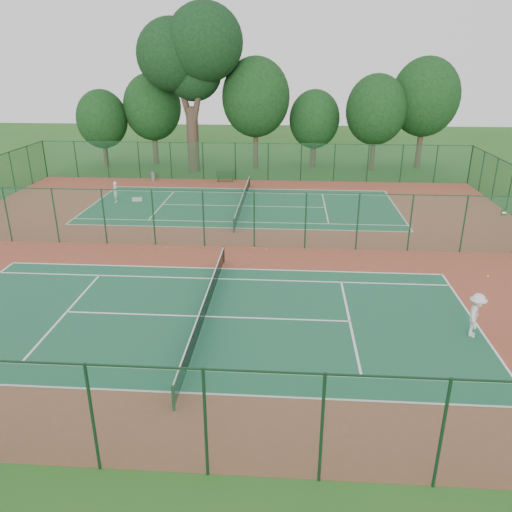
# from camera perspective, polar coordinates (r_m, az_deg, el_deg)

# --- Properties ---
(ground) EXTENTS (120.00, 120.00, 0.00)m
(ground) POSITION_cam_1_polar(r_m,az_deg,el_deg) (30.73, -3.06, 1.10)
(ground) COLOR #24561B
(ground) RESTS_ON ground
(red_pad) EXTENTS (40.00, 36.00, 0.01)m
(red_pad) POSITION_cam_1_polar(r_m,az_deg,el_deg) (30.73, -3.06, 1.10)
(red_pad) COLOR brown
(red_pad) RESTS_ON ground
(court_near) EXTENTS (23.77, 10.97, 0.01)m
(court_near) POSITION_cam_1_polar(r_m,az_deg,el_deg) (22.61, -5.78, -6.90)
(court_near) COLOR #1C583C
(court_near) RESTS_ON red_pad
(court_far) EXTENTS (23.77, 10.97, 0.01)m
(court_far) POSITION_cam_1_polar(r_m,az_deg,el_deg) (39.23, -1.50, 5.74)
(court_far) COLOR #1C5837
(court_far) RESTS_ON red_pad
(fence_north) EXTENTS (40.00, 0.09, 3.50)m
(fence_north) POSITION_cam_1_polar(r_m,az_deg,el_deg) (47.55, -0.50, 10.74)
(fence_north) COLOR #194C2C
(fence_north) RESTS_ON ground
(fence_south) EXTENTS (40.00, 0.09, 3.50)m
(fence_south) POSITION_cam_1_polar(r_m,az_deg,el_deg) (14.35, -12.18, -17.92)
(fence_south) COLOR #17462F
(fence_south) RESTS_ON ground
(fence_divider) EXTENTS (40.00, 0.09, 3.50)m
(fence_divider) POSITION_cam_1_polar(r_m,az_deg,el_deg) (30.16, -3.13, 4.23)
(fence_divider) COLOR #1C5537
(fence_divider) RESTS_ON ground
(tennis_net_near) EXTENTS (0.10, 12.90, 0.97)m
(tennis_net_near) POSITION_cam_1_polar(r_m,az_deg,el_deg) (22.36, -5.83, -5.71)
(tennis_net_near) COLOR #163D1F
(tennis_net_near) RESTS_ON ground
(tennis_net_far) EXTENTS (0.10, 12.90, 0.97)m
(tennis_net_far) POSITION_cam_1_polar(r_m,az_deg,el_deg) (39.08, -1.51, 6.48)
(tennis_net_far) COLOR #143720
(tennis_net_far) RESTS_ON ground
(player_near) EXTENTS (1.12, 1.41, 1.91)m
(player_near) POSITION_cam_1_polar(r_m,az_deg,el_deg) (22.50, 23.84, -6.21)
(player_near) COLOR silver
(player_near) RESTS_ON court_near
(player_far) EXTENTS (0.50, 0.67, 1.67)m
(player_far) POSITION_cam_1_polar(r_m,az_deg,el_deg) (41.62, -15.79, 7.06)
(player_far) COLOR silver
(player_far) RESTS_ON court_far
(trash_bin) EXTENTS (0.55, 0.55, 0.83)m
(trash_bin) POSITION_cam_1_polar(r_m,az_deg,el_deg) (48.59, -11.67, 8.93)
(trash_bin) COLOR slate
(trash_bin) RESTS_ON red_pad
(bench) EXTENTS (1.71, 0.62, 1.03)m
(bench) POSITION_cam_1_polar(r_m,az_deg,el_deg) (47.21, -3.57, 9.11)
(bench) COLOR #113317
(bench) RESTS_ON red_pad
(kit_bag) EXTENTS (0.81, 0.43, 0.29)m
(kit_bag) POSITION_cam_1_polar(r_m,az_deg,el_deg) (41.69, -13.42, 6.31)
(kit_bag) COLOR silver
(kit_bag) RESTS_ON red_pad
(stray_ball_a) EXTENTS (0.06, 0.06, 0.06)m
(stray_ball_a) POSITION_cam_1_polar(r_m,az_deg,el_deg) (30.36, -0.21, 0.95)
(stray_ball_a) COLOR #C9EA36
(stray_ball_a) RESTS_ON red_pad
(stray_ball_b) EXTENTS (0.07, 0.07, 0.07)m
(stray_ball_b) POSITION_cam_1_polar(r_m,az_deg,el_deg) (30.09, 1.18, 0.76)
(stray_ball_b) COLOR #BDCC2F
(stray_ball_b) RESTS_ON red_pad
(stray_ball_c) EXTENTS (0.07, 0.07, 0.07)m
(stray_ball_c) POSITION_cam_1_polar(r_m,az_deg,el_deg) (30.90, -10.21, 0.98)
(stray_ball_c) COLOR #E4F538
(stray_ball_c) RESTS_ON red_pad
(big_tree) EXTENTS (10.26, 7.51, 15.76)m
(big_tree) POSITION_cam_1_polar(r_m,az_deg,el_deg) (51.37, -7.49, 21.93)
(big_tree) COLOR #38281E
(big_tree) RESTS_ON ground
(evergreen_row) EXTENTS (39.00, 5.00, 12.00)m
(evergreen_row) POSITION_cam_1_polar(r_m,az_deg,el_deg) (53.98, 0.57, 10.16)
(evergreen_row) COLOR black
(evergreen_row) RESTS_ON ground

